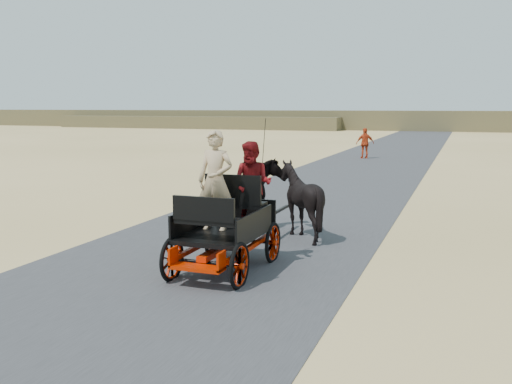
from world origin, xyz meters
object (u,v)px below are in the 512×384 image
(carriage, at_px, (225,250))
(pedestrian, at_px, (365,143))
(horse_left, at_px, (255,197))
(horse_right, at_px, (301,200))

(carriage, distance_m, pedestrian, 23.27)
(horse_left, relative_size, pedestrian, 1.16)
(carriage, relative_size, horse_right, 1.41)
(horse_left, distance_m, horse_right, 1.10)
(carriage, height_order, horse_right, horse_right)
(horse_right, bearing_deg, pedestrian, -84.46)
(horse_right, bearing_deg, carriage, 79.61)
(carriage, relative_size, horse_left, 1.20)
(carriage, bearing_deg, horse_right, 79.61)
(carriage, height_order, pedestrian, pedestrian)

